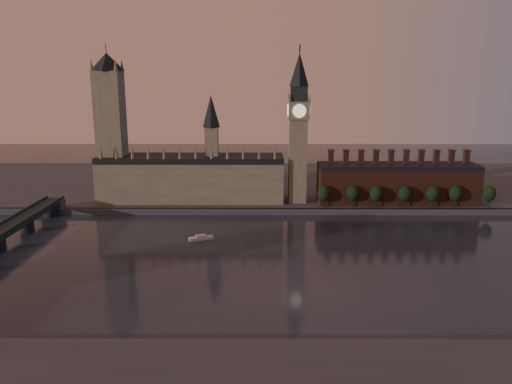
# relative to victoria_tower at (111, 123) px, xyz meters

# --- Properties ---
(ground) EXTENTS (900.00, 900.00, 0.00)m
(ground) POSITION_rel_victoria_tower_xyz_m (120.00, -115.00, -59.09)
(ground) COLOR black
(ground) RESTS_ON ground
(north_bank) EXTENTS (900.00, 182.00, 4.00)m
(north_bank) POSITION_rel_victoria_tower_xyz_m (120.00, 63.04, -57.09)
(north_bank) COLOR #434348
(north_bank) RESTS_ON ground
(palace_of_westminster) EXTENTS (130.00, 30.30, 74.00)m
(palace_of_westminster) POSITION_rel_victoria_tower_xyz_m (55.59, -0.09, -37.46)
(palace_of_westminster) COLOR gray
(palace_of_westminster) RESTS_ON north_bank
(victoria_tower) EXTENTS (24.00, 24.00, 108.00)m
(victoria_tower) POSITION_rel_victoria_tower_xyz_m (0.00, 0.00, 0.00)
(victoria_tower) COLOR gray
(victoria_tower) RESTS_ON north_bank
(big_ben) EXTENTS (15.00, 15.00, 107.00)m
(big_ben) POSITION_rel_victoria_tower_xyz_m (130.00, -5.00, -2.26)
(big_ben) COLOR gray
(big_ben) RESTS_ON north_bank
(chimney_block) EXTENTS (110.00, 25.00, 37.00)m
(chimney_block) POSITION_rel_victoria_tower_xyz_m (200.00, -5.00, -41.27)
(chimney_block) COLOR #552A20
(chimney_block) RESTS_ON north_bank
(embankment_tree_0) EXTENTS (8.60, 8.60, 14.88)m
(embankment_tree_0) POSITION_rel_victoria_tower_xyz_m (146.74, -20.39, -45.62)
(embankment_tree_0) COLOR black
(embankment_tree_0) RESTS_ON north_bank
(embankment_tree_1) EXTENTS (8.60, 8.60, 14.88)m
(embankment_tree_1) POSITION_rel_victoria_tower_xyz_m (166.51, -19.51, -45.62)
(embankment_tree_1) COLOR black
(embankment_tree_1) RESTS_ON north_bank
(embankment_tree_2) EXTENTS (8.60, 8.60, 14.88)m
(embankment_tree_2) POSITION_rel_victoria_tower_xyz_m (181.92, -21.24, -45.62)
(embankment_tree_2) COLOR black
(embankment_tree_2) RESTS_ON north_bank
(embankment_tree_3) EXTENTS (8.60, 8.60, 14.88)m
(embankment_tree_3) POSITION_rel_victoria_tower_xyz_m (201.01, -21.18, -45.62)
(embankment_tree_3) COLOR black
(embankment_tree_3) RESTS_ON north_bank
(embankment_tree_4) EXTENTS (8.60, 8.60, 14.88)m
(embankment_tree_4) POSITION_rel_victoria_tower_xyz_m (219.81, -21.31, -45.62)
(embankment_tree_4) COLOR black
(embankment_tree_4) RESTS_ON north_bank
(embankment_tree_5) EXTENTS (8.60, 8.60, 14.88)m
(embankment_tree_5) POSITION_rel_victoria_tower_xyz_m (235.67, -19.80, -45.62)
(embankment_tree_5) COLOR black
(embankment_tree_5) RESTS_ON north_bank
(embankment_tree_6) EXTENTS (8.60, 8.60, 14.88)m
(embankment_tree_6) POSITION_rel_victoria_tower_xyz_m (258.41, -20.04, -45.62)
(embankment_tree_6) COLOR black
(embankment_tree_6) RESTS_ON north_bank
(river_boat) EXTENTS (14.19, 8.45, 2.74)m
(river_boat) POSITION_rel_victoria_tower_xyz_m (70.19, -78.09, -58.04)
(river_boat) COLOR silver
(river_boat) RESTS_ON ground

